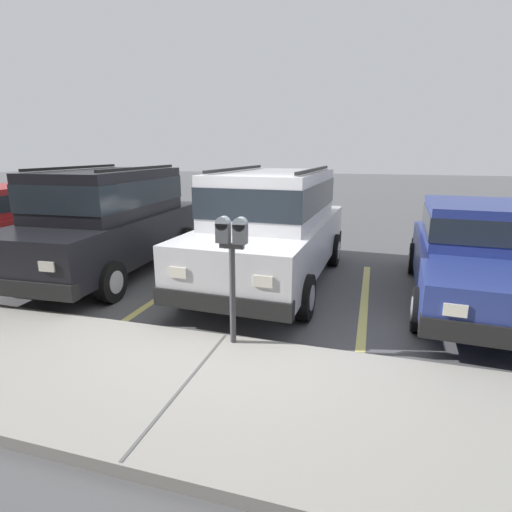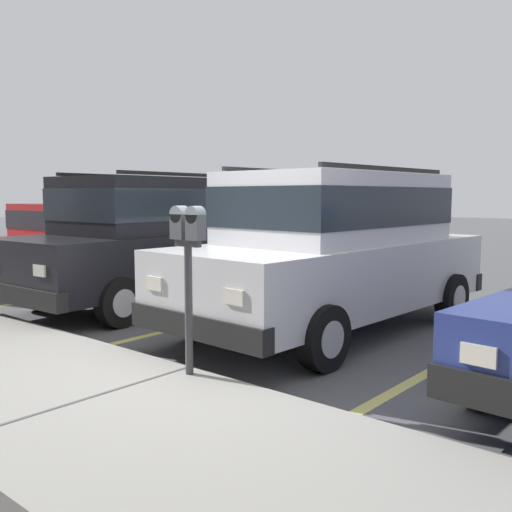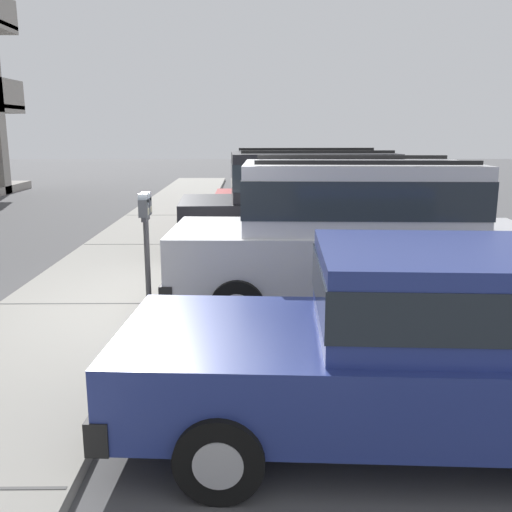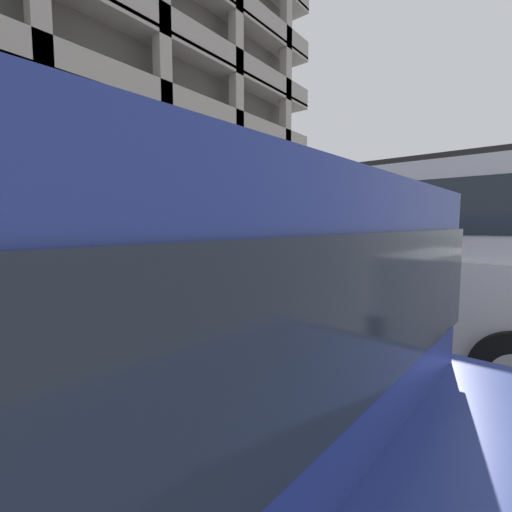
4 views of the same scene
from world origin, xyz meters
TOP-DOWN VIEW (x-y plane):
  - ground_plane at (0.00, 0.00)m, footprint 80.00×80.00m
  - sidewalk at (0.00, 1.30)m, footprint 40.00×2.20m
  - parking_stall_lines at (1.61, -1.40)m, footprint 12.98×4.80m
  - silver_suv at (0.04, -2.33)m, footprint 2.15×4.85m
  - red_sedan at (-3.22, -2.29)m, footprint 2.02×4.57m
  - dark_hatchback at (3.20, -2.07)m, footprint 2.17×4.86m
  - blue_coupe at (6.53, -2.45)m, footprint 1.87×4.49m
  - parking_meter_near at (-0.15, 0.35)m, footprint 0.35×0.12m

SIDE VIEW (x-z plane):
  - ground_plane at x=0.00m, z-range -0.10..0.00m
  - parking_stall_lines at x=1.61m, z-range 0.00..0.01m
  - sidewalk at x=0.00m, z-range 0.00..0.12m
  - red_sedan at x=-3.22m, z-range 0.05..1.59m
  - blue_coupe at x=6.53m, z-range 0.05..1.59m
  - silver_suv at x=0.04m, z-range 0.07..2.11m
  - dark_hatchback at x=3.20m, z-range 0.07..2.11m
  - parking_meter_near at x=-0.15m, z-range 0.48..1.98m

